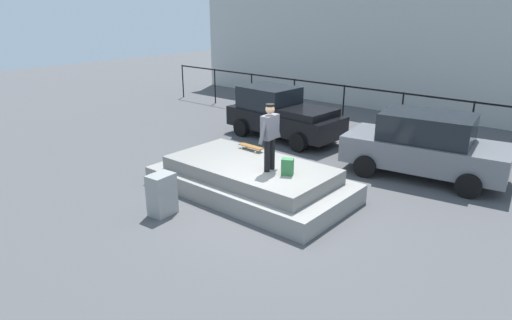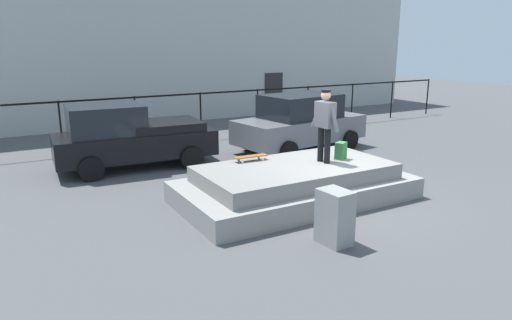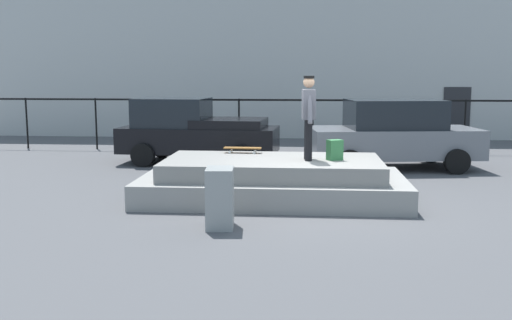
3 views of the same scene
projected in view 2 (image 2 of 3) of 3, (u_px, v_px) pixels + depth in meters
ground_plane at (339, 199)px, 10.70m from camera, size 60.00×60.00×0.00m
concrete_ledge at (295, 184)px, 10.59m from camera, size 5.26×2.74×0.82m
skateboarder at (325, 121)px, 10.50m from camera, size 0.28×0.90×1.65m
skateboard at (251, 157)px, 10.82m from camera, size 0.81×0.25×0.12m
backpack at (341, 151)px, 10.96m from camera, size 0.34×0.30×0.40m
car_black_pickup_near at (130, 136)px, 13.14m from camera, size 4.47×2.19×1.83m
car_grey_sedan_mid at (300, 122)px, 15.32m from camera, size 4.60×2.59×1.83m
utility_box at (335, 217)px, 8.27m from camera, size 0.49×0.63×0.99m
fence_row at (201, 106)px, 17.03m from camera, size 24.06×0.06×1.70m
warehouse_building at (142, 44)px, 22.26m from camera, size 27.86×6.49×6.66m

